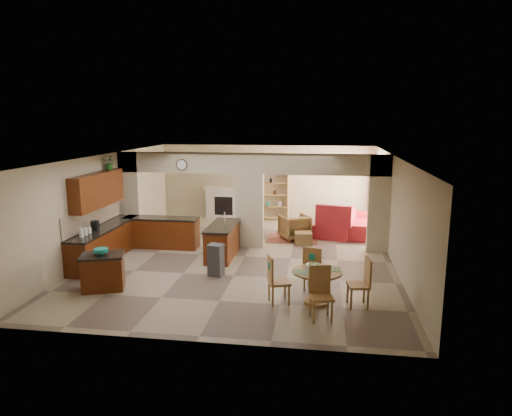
# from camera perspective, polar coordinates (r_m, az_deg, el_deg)

# --- Properties ---
(floor) EXTENTS (10.00, 10.00, 0.00)m
(floor) POSITION_cam_1_polar(r_m,az_deg,el_deg) (12.80, -1.44, -6.07)
(floor) COLOR gray
(floor) RESTS_ON ground
(ceiling) EXTENTS (10.00, 10.00, 0.00)m
(ceiling) POSITION_cam_1_polar(r_m,az_deg,el_deg) (12.27, -1.50, 6.53)
(ceiling) COLOR white
(ceiling) RESTS_ON wall_back
(wall_back) EXTENTS (8.00, 0.00, 8.00)m
(wall_back) POSITION_cam_1_polar(r_m,az_deg,el_deg) (17.34, 1.28, 3.23)
(wall_back) COLOR tan
(wall_back) RESTS_ON floor
(wall_front) EXTENTS (8.00, 0.00, 8.00)m
(wall_front) POSITION_cam_1_polar(r_m,az_deg,el_deg) (7.73, -7.70, -6.96)
(wall_front) COLOR tan
(wall_front) RESTS_ON floor
(wall_left) EXTENTS (0.00, 10.00, 10.00)m
(wall_left) POSITION_cam_1_polar(r_m,az_deg,el_deg) (13.70, -18.21, 0.54)
(wall_left) COLOR tan
(wall_left) RESTS_ON floor
(wall_right) EXTENTS (0.00, 10.00, 10.00)m
(wall_right) POSITION_cam_1_polar(r_m,az_deg,el_deg) (12.45, 17.01, -0.41)
(wall_right) COLOR tan
(wall_right) RESTS_ON floor
(partition_left_pier) EXTENTS (0.60, 0.25, 2.80)m
(partition_left_pier) POSITION_cam_1_polar(r_m,az_deg,el_deg) (14.46, -15.40, 1.24)
(partition_left_pier) COLOR tan
(partition_left_pier) RESTS_ON floor
(partition_center_pier) EXTENTS (0.80, 0.25, 2.20)m
(partition_center_pier) POSITION_cam_1_polar(r_m,az_deg,el_deg) (13.49, -0.76, -0.35)
(partition_center_pier) COLOR tan
(partition_center_pier) RESTS_ON floor
(partition_right_pier) EXTENTS (0.60, 0.25, 2.80)m
(partition_right_pier) POSITION_cam_1_polar(r_m,az_deg,el_deg) (13.38, 15.10, 0.48)
(partition_right_pier) COLOR tan
(partition_right_pier) RESTS_ON floor
(partition_header) EXTENTS (8.00, 0.25, 0.60)m
(partition_header) POSITION_cam_1_polar(r_m,az_deg,el_deg) (13.28, -0.77, 5.58)
(partition_header) COLOR tan
(partition_header) RESTS_ON partition_center_pier
(kitchen_counter) EXTENTS (2.52, 3.29, 1.48)m
(kitchen_counter) POSITION_cam_1_polar(r_m,az_deg,el_deg) (13.37, -15.58, -3.67)
(kitchen_counter) COLOR #431507
(kitchen_counter) RESTS_ON floor
(upper_cabinets) EXTENTS (0.35, 2.40, 0.90)m
(upper_cabinets) POSITION_cam_1_polar(r_m,az_deg,el_deg) (12.83, -19.19, 2.15)
(upper_cabinets) COLOR #431507
(upper_cabinets) RESTS_ON wall_left
(peninsula) EXTENTS (0.70, 1.85, 0.91)m
(peninsula) POSITION_cam_1_polar(r_m,az_deg,el_deg) (12.68, -4.22, -4.11)
(peninsula) COLOR #431507
(peninsula) RESTS_ON floor
(wall_clock) EXTENTS (0.34, 0.03, 0.34)m
(wall_clock) POSITION_cam_1_polar(r_m,az_deg,el_deg) (13.59, -9.27, 5.35)
(wall_clock) COLOR #4B2C19
(wall_clock) RESTS_ON partition_header
(rug) EXTENTS (1.60, 1.30, 0.01)m
(rug) POSITION_cam_1_polar(r_m,az_deg,el_deg) (14.68, 4.56, -3.82)
(rug) COLOR brown
(rug) RESTS_ON floor
(fireplace) EXTENTS (1.60, 0.35, 1.20)m
(fireplace) POSITION_cam_1_polar(r_m,az_deg,el_deg) (17.57, -3.98, 0.71)
(fireplace) COLOR beige
(fireplace) RESTS_ON floor
(shelving_unit) EXTENTS (1.00, 0.32, 1.80)m
(shelving_unit) POSITION_cam_1_polar(r_m,az_deg,el_deg) (17.21, 2.36, 1.48)
(shelving_unit) COLOR olive
(shelving_unit) RESTS_ON floor
(window_a) EXTENTS (0.02, 0.90, 1.90)m
(window_a) POSITION_cam_1_polar(r_m,az_deg,el_deg) (14.72, 15.51, 0.61)
(window_a) COLOR white
(window_a) RESTS_ON wall_right
(window_b) EXTENTS (0.02, 0.90, 1.90)m
(window_b) POSITION_cam_1_polar(r_m,az_deg,el_deg) (16.38, 14.78, 1.69)
(window_b) COLOR white
(window_b) RESTS_ON wall_right
(glazed_door) EXTENTS (0.02, 0.70, 2.10)m
(glazed_door) POSITION_cam_1_polar(r_m,az_deg,el_deg) (15.57, 15.10, 0.63)
(glazed_door) COLOR white
(glazed_door) RESTS_ON wall_right
(drape_a_left) EXTENTS (0.10, 0.28, 2.30)m
(drape_a_left) POSITION_cam_1_polar(r_m,az_deg,el_deg) (14.12, 15.65, 0.17)
(drape_a_left) COLOR #401E19
(drape_a_left) RESTS_ON wall_right
(drape_a_right) EXTENTS (0.10, 0.28, 2.30)m
(drape_a_right) POSITION_cam_1_polar(r_m,az_deg,el_deg) (15.30, 15.09, 1.02)
(drape_a_right) COLOR #401E19
(drape_a_right) RESTS_ON wall_right
(drape_b_left) EXTENTS (0.10, 0.28, 2.30)m
(drape_b_left) POSITION_cam_1_polar(r_m,az_deg,el_deg) (15.79, 14.88, 1.34)
(drape_b_left) COLOR #401E19
(drape_b_left) RESTS_ON wall_right
(drape_b_right) EXTENTS (0.10, 0.28, 2.30)m
(drape_b_right) POSITION_cam_1_polar(r_m,az_deg,el_deg) (16.96, 14.42, 2.02)
(drape_b_right) COLOR #401E19
(drape_b_right) RESTS_ON wall_right
(ceiling_fan) EXTENTS (1.00, 1.00, 0.10)m
(ceiling_fan) POSITION_cam_1_polar(r_m,az_deg,el_deg) (15.12, 6.07, 6.43)
(ceiling_fan) COLOR white
(ceiling_fan) RESTS_ON ceiling
(kitchen_island) EXTENTS (1.10, 0.93, 0.81)m
(kitchen_island) POSITION_cam_1_polar(r_m,az_deg,el_deg) (10.88, -18.57, -7.55)
(kitchen_island) COLOR #431507
(kitchen_island) RESTS_ON floor
(teal_bowl) EXTENTS (0.31, 0.31, 0.14)m
(teal_bowl) POSITION_cam_1_polar(r_m,az_deg,el_deg) (10.72, -18.80, -5.19)
(teal_bowl) COLOR #12827A
(teal_bowl) RESTS_ON kitchen_island
(trash_can) EXTENTS (0.40, 0.36, 0.72)m
(trash_can) POSITION_cam_1_polar(r_m,az_deg,el_deg) (11.24, -5.03, -6.64)
(trash_can) COLOR #2F3032
(trash_can) RESTS_ON floor
(dining_table) EXTENTS (1.03, 1.03, 0.70)m
(dining_table) POSITION_cam_1_polar(r_m,az_deg,el_deg) (9.64, 7.63, -9.06)
(dining_table) COLOR olive
(dining_table) RESTS_ON floor
(fruit_bowl) EXTENTS (0.32, 0.32, 0.17)m
(fruit_bowl) POSITION_cam_1_polar(r_m,az_deg,el_deg) (9.48, 7.20, -7.39)
(fruit_bowl) COLOR #8DBB28
(fruit_bowl) RESTS_ON dining_table
(sofa) EXTENTS (2.65, 1.36, 0.74)m
(sofa) POSITION_cam_1_polar(r_m,az_deg,el_deg) (15.69, 12.52, -1.71)
(sofa) COLOR maroon
(sofa) RESTS_ON floor
(chaise) EXTENTS (1.30, 1.15, 0.45)m
(chaise) POSITION_cam_1_polar(r_m,az_deg,el_deg) (14.93, 9.56, -2.82)
(chaise) COLOR maroon
(chaise) RESTS_ON floor
(armchair) EXTENTS (1.13, 1.14, 0.78)m
(armchair) POSITION_cam_1_polar(r_m,az_deg,el_deg) (14.56, 4.83, -2.39)
(armchair) COLOR maroon
(armchair) RESTS_ON floor
(ottoman) EXTENTS (0.57, 0.57, 0.37)m
(ottoman) POSITION_cam_1_polar(r_m,az_deg,el_deg) (14.06, 5.92, -3.76)
(ottoman) COLOR maroon
(ottoman) RESTS_ON floor
(plant) EXTENTS (0.37, 0.32, 0.40)m
(plant) POSITION_cam_1_polar(r_m,az_deg,el_deg) (13.45, -17.84, 5.43)
(plant) COLOR #194512
(plant) RESTS_ON upper_cabinets
(chair_north) EXTENTS (0.51, 0.51, 1.02)m
(chair_north) POSITION_cam_1_polar(r_m,az_deg,el_deg) (10.26, 7.16, -7.32)
(chair_north) COLOR olive
(chair_north) RESTS_ON floor
(chair_east) EXTENTS (0.48, 0.48, 1.02)m
(chair_east) POSITION_cam_1_polar(r_m,az_deg,el_deg) (9.61, 13.18, -8.82)
(chair_east) COLOR olive
(chair_east) RESTS_ON floor
(chair_south) EXTENTS (0.50, 0.50, 1.02)m
(chair_south) POSITION_cam_1_polar(r_m,az_deg,el_deg) (8.95, 8.08, -10.16)
(chair_south) COLOR olive
(chair_south) RESTS_ON floor
(chair_west) EXTENTS (0.53, 0.53, 1.02)m
(chair_west) POSITION_cam_1_polar(r_m,az_deg,el_deg) (9.52, 2.41, -8.73)
(chair_west) COLOR olive
(chair_west) RESTS_ON floor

